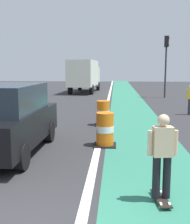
{
  "coord_description": "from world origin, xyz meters",
  "views": [
    {
      "loc": [
        1.44,
        -3.38,
        2.53
      ],
      "look_at": [
        0.79,
        5.91,
        1.1
      ],
      "focal_mm": 46.52,
      "sensor_mm": 36.0,
      "label": 1
    }
  ],
  "objects_px": {
    "traffic_barrel_mid": "(103,113)",
    "traffic_barrel_front": "(105,130)",
    "pedestrian_crossing": "(190,99)",
    "delivery_truck_down_block": "(85,74)",
    "parked_suv_nearest": "(9,119)",
    "traffic_light_corner": "(166,56)",
    "skateboarder_on_lane": "(162,155)"
  },
  "relations": [
    {
      "from": "traffic_light_corner",
      "to": "delivery_truck_down_block",
      "type": "bearing_deg",
      "value": 146.38
    },
    {
      "from": "skateboarder_on_lane",
      "to": "traffic_barrel_mid",
      "type": "relative_size",
      "value": 1.55
    },
    {
      "from": "traffic_barrel_mid",
      "to": "delivery_truck_down_block",
      "type": "height_order",
      "value": "delivery_truck_down_block"
    },
    {
      "from": "traffic_barrel_front",
      "to": "traffic_barrel_mid",
      "type": "distance_m",
      "value": 3.4
    },
    {
      "from": "pedestrian_crossing",
      "to": "parked_suv_nearest",
      "type": "bearing_deg",
      "value": -133.27
    },
    {
      "from": "traffic_barrel_mid",
      "to": "delivery_truck_down_block",
      "type": "distance_m",
      "value": 17.27
    },
    {
      "from": "parked_suv_nearest",
      "to": "traffic_light_corner",
      "type": "xyz_separation_m",
      "value": [
        7.28,
        16.55,
        2.47
      ]
    },
    {
      "from": "traffic_light_corner",
      "to": "pedestrian_crossing",
      "type": "relative_size",
      "value": 3.17
    },
    {
      "from": "parked_suv_nearest",
      "to": "delivery_truck_down_block",
      "type": "bearing_deg",
      "value": 90.05
    },
    {
      "from": "parked_suv_nearest",
      "to": "traffic_barrel_mid",
      "type": "distance_m",
      "value": 5.11
    },
    {
      "from": "traffic_light_corner",
      "to": "pedestrian_crossing",
      "type": "distance_m",
      "value": 9.36
    },
    {
      "from": "traffic_barrel_mid",
      "to": "pedestrian_crossing",
      "type": "relative_size",
      "value": 0.68
    },
    {
      "from": "parked_suv_nearest",
      "to": "delivery_truck_down_block",
      "type": "xyz_separation_m",
      "value": [
        -0.02,
        21.4,
        0.81
      ]
    },
    {
      "from": "delivery_truck_down_block",
      "to": "traffic_light_corner",
      "type": "height_order",
      "value": "traffic_light_corner"
    },
    {
      "from": "parked_suv_nearest",
      "to": "traffic_barrel_mid",
      "type": "height_order",
      "value": "parked_suv_nearest"
    },
    {
      "from": "skateboarder_on_lane",
      "to": "traffic_light_corner",
      "type": "distance_m",
      "value": 19.93
    },
    {
      "from": "delivery_truck_down_block",
      "to": "pedestrian_crossing",
      "type": "distance_m",
      "value": 15.6
    },
    {
      "from": "parked_suv_nearest",
      "to": "skateboarder_on_lane",
      "type": "bearing_deg",
      "value": -36.29
    },
    {
      "from": "delivery_truck_down_block",
      "to": "traffic_light_corner",
      "type": "relative_size",
      "value": 1.51
    },
    {
      "from": "traffic_barrel_front",
      "to": "traffic_barrel_mid",
      "type": "relative_size",
      "value": 1.0
    },
    {
      "from": "skateboarder_on_lane",
      "to": "traffic_light_corner",
      "type": "xyz_separation_m",
      "value": [
        3.28,
        19.49,
        2.59
      ]
    },
    {
      "from": "skateboarder_on_lane",
      "to": "delivery_truck_down_block",
      "type": "xyz_separation_m",
      "value": [
        -4.02,
        24.34,
        0.94
      ]
    },
    {
      "from": "skateboarder_on_lane",
      "to": "pedestrian_crossing",
      "type": "xyz_separation_m",
      "value": [
        3.13,
        10.51,
        -0.05
      ]
    },
    {
      "from": "skateboarder_on_lane",
      "to": "delivery_truck_down_block",
      "type": "relative_size",
      "value": 0.22
    },
    {
      "from": "traffic_barrel_mid",
      "to": "pedestrian_crossing",
      "type": "distance_m",
      "value": 5.56
    },
    {
      "from": "skateboarder_on_lane",
      "to": "traffic_barrel_mid",
      "type": "bearing_deg",
      "value": 100.92
    },
    {
      "from": "pedestrian_crossing",
      "to": "delivery_truck_down_block",
      "type": "bearing_deg",
      "value": 117.33
    },
    {
      "from": "delivery_truck_down_block",
      "to": "traffic_barrel_front",
      "type": "bearing_deg",
      "value": -82.16
    },
    {
      "from": "traffic_barrel_mid",
      "to": "traffic_barrel_front",
      "type": "bearing_deg",
      "value": -86.58
    },
    {
      "from": "parked_suv_nearest",
      "to": "traffic_light_corner",
      "type": "distance_m",
      "value": 18.25
    },
    {
      "from": "skateboarder_on_lane",
      "to": "traffic_barrel_front",
      "type": "distance_m",
      "value": 4.12
    },
    {
      "from": "skateboarder_on_lane",
      "to": "parked_suv_nearest",
      "type": "height_order",
      "value": "parked_suv_nearest"
    }
  ]
}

